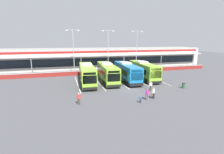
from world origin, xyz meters
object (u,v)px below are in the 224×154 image
Objects in this scene: pedestrian_with_handbag at (153,93)px; coach_bus_leftmost at (87,74)px; coach_bus_left_centre at (107,73)px; coach_bus_right_centre at (143,71)px; coach_bus_centre at (127,72)px; pedestrian_child at (141,99)px; lamp_post_west at (73,49)px; pedestrian_in_dark_coat at (147,94)px; lamp_post_east at (137,48)px; pedestrian_near_bin at (79,98)px; pedestrian_approaching_bus at (151,86)px; lamp_post_centre at (108,49)px; litter_bin at (183,86)px.

coach_bus_leftmost is at bearing 123.50° from pedestrian_with_handbag.
coach_bus_leftmost is at bearing -174.44° from coach_bus_left_centre.
coach_bus_right_centre reaches higher than pedestrian_with_handbag.
pedestrian_child is (-3.00, -13.00, -1.24)m from coach_bus_centre.
coach_bus_left_centre is at bearing -58.81° from lamp_post_west.
pedestrian_in_dark_coat is 0.15× the size of lamp_post_east.
coach_bus_right_centre reaches higher than pedestrian_near_bin.
coach_bus_left_centre is at bearing 121.44° from pedestrian_approaching_bus.
lamp_post_centre is (-1.37, 9.99, 4.50)m from coach_bus_centre.
lamp_post_west is 8.78m from lamp_post_centre.
coach_bus_centre is at bearing 97.91° from pedestrian_approaching_bus.
pedestrian_near_bin is at bearing 168.43° from pedestrian_child.
pedestrian_in_dark_coat is at bearing -61.16° from coach_bus_leftmost.
litter_bin is at bearing -37.54° from coach_bus_left_centre.
lamp_post_west and lamp_post_centre have the same top height.
lamp_post_west reaches higher than pedestrian_with_handbag.
pedestrian_with_handbag is (3.65, -12.33, -0.93)m from coach_bus_left_centre.
lamp_post_west is at bearing 110.66° from pedestrian_in_dark_coat.
pedestrian_child is 6.33m from pedestrian_approaching_bus.
pedestrian_child is at bearing -103.00° from coach_bus_centre.
lamp_post_west is 1.00× the size of lamp_post_centre.
pedestrian_child is 25.07m from lamp_post_west.
coach_bus_right_centre reaches higher than litter_bin.
coach_bus_right_centre is at bearing 65.72° from pedestrian_in_dark_coat.
pedestrian_near_bin is 28.63m from lamp_post_east.
pedestrian_in_dark_coat is 24.76m from lamp_post_west.
coach_bus_centre is 1.12× the size of lamp_post_east.
coach_bus_centre is at bearing 82.46° from pedestrian_in_dark_coat.
lamp_post_west reaches higher than litter_bin.
lamp_post_west is (-7.15, 23.34, 5.75)m from pedestrian_child.
pedestrian_approaching_bus is 19.17m from lamp_post_centre.
lamp_post_west is (0.91, 21.69, 5.42)m from pedestrian_near_bin.
pedestrian_near_bin is at bearing 176.77° from pedestrian_with_handbag.
coach_bus_left_centre reaches higher than pedestrian_approaching_bus.
pedestrian_child is 0.09× the size of lamp_post_centre.
pedestrian_child is (-2.53, -1.05, -0.32)m from pedestrian_with_handbag.
coach_bus_right_centre is 13.54m from pedestrian_with_handbag.
coach_bus_centre is at bearing -170.40° from coach_bus_right_centre.
coach_bus_left_centre is 1.12× the size of lamp_post_east.
coach_bus_left_centre is 7.58× the size of pedestrian_with_handbag.
litter_bin is (18.57, 2.80, -0.41)m from pedestrian_near_bin.
lamp_post_centre is (6.99, 10.02, 4.50)m from coach_bus_leftmost.
coach_bus_right_centre is 1.12× the size of lamp_post_east.
lamp_post_west is (-6.02, 9.95, 4.50)m from coach_bus_left_centre.
pedestrian_near_bin is 1.00× the size of pedestrian_approaching_bus.
coach_bus_centre is at bearing 131.28° from litter_bin.
pedestrian_in_dark_coat reaches higher than pedestrian_child.
lamp_post_west reaches higher than coach_bus_leftmost.
pedestrian_near_bin is at bearing -129.57° from lamp_post_east.
pedestrian_approaching_bus is (9.51, -8.20, -0.91)m from coach_bus_leftmost.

